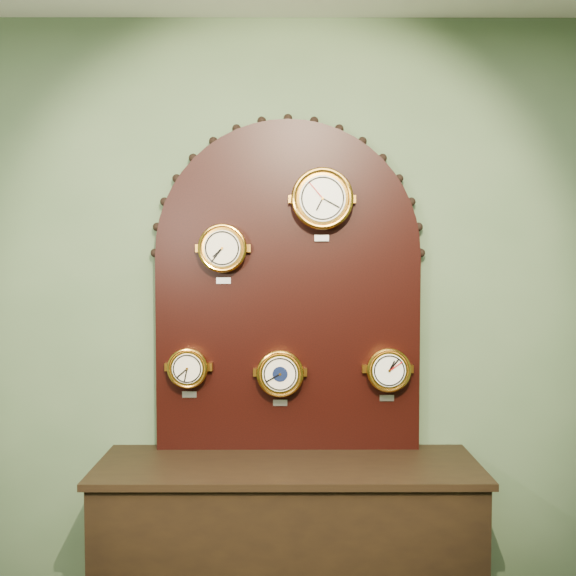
{
  "coord_description": "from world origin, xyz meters",
  "views": [
    {
      "loc": [
        -0.01,
        -0.56,
        1.72
      ],
      "look_at": [
        0.0,
        2.25,
        1.58
      ],
      "focal_mm": 41.19,
      "sensor_mm": 36.0,
      "label": 1
    }
  ],
  "objects_px": {
    "shop_counter": "(288,561)",
    "barometer": "(280,373)",
    "arabic_clock": "(322,199)",
    "tide_clock": "(388,369)",
    "display_board": "(288,276)",
    "hygrometer": "(188,368)",
    "roman_clock": "(223,248)"
  },
  "relations": [
    {
      "from": "shop_counter",
      "to": "barometer",
      "type": "distance_m",
      "value": 0.81
    },
    {
      "from": "arabic_clock",
      "to": "tide_clock",
      "type": "distance_m",
      "value": 0.82
    },
    {
      "from": "display_board",
      "to": "hygrometer",
      "type": "height_order",
      "value": "display_board"
    },
    {
      "from": "arabic_clock",
      "to": "tide_clock",
      "type": "height_order",
      "value": "arabic_clock"
    },
    {
      "from": "shop_counter",
      "to": "roman_clock",
      "type": "height_order",
      "value": "roman_clock"
    },
    {
      "from": "shop_counter",
      "to": "display_board",
      "type": "height_order",
      "value": "display_board"
    },
    {
      "from": "hygrometer",
      "to": "tide_clock",
      "type": "height_order",
      "value": "same"
    },
    {
      "from": "display_board",
      "to": "arabic_clock",
      "type": "xyz_separation_m",
      "value": [
        0.15,
        -0.07,
        0.34
      ]
    },
    {
      "from": "arabic_clock",
      "to": "hygrometer",
      "type": "relative_size",
      "value": 1.38
    },
    {
      "from": "arabic_clock",
      "to": "barometer",
      "type": "xyz_separation_m",
      "value": [
        -0.19,
        0.0,
        -0.78
      ]
    },
    {
      "from": "roman_clock",
      "to": "tide_clock",
      "type": "distance_m",
      "value": 0.92
    },
    {
      "from": "hygrometer",
      "to": "tide_clock",
      "type": "distance_m",
      "value": 0.9
    },
    {
      "from": "display_board",
      "to": "tide_clock",
      "type": "distance_m",
      "value": 0.62
    },
    {
      "from": "shop_counter",
      "to": "display_board",
      "type": "xyz_separation_m",
      "value": [
        0.0,
        0.22,
        1.23
      ]
    },
    {
      "from": "arabic_clock",
      "to": "barometer",
      "type": "bearing_deg",
      "value": 179.58
    },
    {
      "from": "shop_counter",
      "to": "arabic_clock",
      "type": "height_order",
      "value": "arabic_clock"
    },
    {
      "from": "barometer",
      "to": "tide_clock",
      "type": "bearing_deg",
      "value": 0.06
    },
    {
      "from": "display_board",
      "to": "hygrometer",
      "type": "relative_size",
      "value": 6.52
    },
    {
      "from": "hygrometer",
      "to": "arabic_clock",
      "type": "bearing_deg",
      "value": -0.22
    },
    {
      "from": "shop_counter",
      "to": "arabic_clock",
      "type": "bearing_deg",
      "value": 45.03
    },
    {
      "from": "roman_clock",
      "to": "barometer",
      "type": "distance_m",
      "value": 0.61
    },
    {
      "from": "shop_counter",
      "to": "roman_clock",
      "type": "bearing_deg",
      "value": 152.12
    },
    {
      "from": "shop_counter",
      "to": "arabic_clock",
      "type": "xyz_separation_m",
      "value": [
        0.15,
        0.15,
        1.57
      ]
    },
    {
      "from": "display_board",
      "to": "tide_clock",
      "type": "bearing_deg",
      "value": -8.31
    },
    {
      "from": "tide_clock",
      "to": "roman_clock",
      "type": "bearing_deg",
      "value": -179.96
    },
    {
      "from": "roman_clock",
      "to": "hygrometer",
      "type": "relative_size",
      "value": 1.14
    },
    {
      "from": "display_board",
      "to": "tide_clock",
      "type": "relative_size",
      "value": 6.1
    },
    {
      "from": "arabic_clock",
      "to": "tide_clock",
      "type": "bearing_deg",
      "value": 0.36
    },
    {
      "from": "arabic_clock",
      "to": "roman_clock",
      "type": "bearing_deg",
      "value": 179.82
    },
    {
      "from": "hygrometer",
      "to": "shop_counter",
      "type": "bearing_deg",
      "value": -19.02
    },
    {
      "from": "roman_clock",
      "to": "barometer",
      "type": "xyz_separation_m",
      "value": [
        0.26,
        -0.0,
        -0.56
      ]
    },
    {
      "from": "arabic_clock",
      "to": "shop_counter",
      "type": "bearing_deg",
      "value": -134.97
    }
  ]
}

